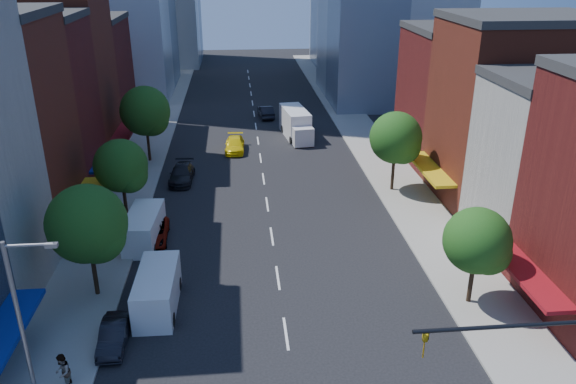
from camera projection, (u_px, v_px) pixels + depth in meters
name	position (u px, v px, depth m)	size (l,w,h in m)	color
sidewalk_left	(146.00, 149.00, 61.96)	(5.00, 120.00, 0.15)	gray
sidewalk_right	(368.00, 142.00, 64.11)	(5.00, 120.00, 0.15)	gray
bldg_left_3	(19.00, 111.00, 48.24)	(12.00, 8.00, 15.00)	#531514
bldg_left_4	(47.00, 79.00, 55.64)	(12.00, 9.00, 17.00)	maroon
bldg_left_5	(74.00, 79.00, 65.13)	(12.00, 10.00, 13.00)	#531514
bldg_right_1	(570.00, 168.00, 39.61)	(12.00, 8.00, 12.00)	silver
bldg_right_2	(514.00, 114.00, 47.27)	(12.00, 10.00, 15.00)	maroon
bldg_right_3	(467.00, 98.00, 56.83)	(12.00, 10.00, 13.00)	#531514
streetlight	(25.00, 321.00, 24.24)	(2.25, 0.25, 9.00)	slate
tree_left_near	(90.00, 227.00, 33.53)	(4.80, 4.80, 7.30)	black
tree_left_mid	(123.00, 168.00, 43.75)	(4.20, 4.20, 6.65)	black
tree_left_far	(147.00, 113.00, 56.32)	(5.00, 5.00, 7.75)	black
tree_right_near	(480.00, 243.00, 33.03)	(4.00, 4.00, 6.20)	black
tree_right_far	(397.00, 140.00, 49.26)	(4.60, 4.60, 7.20)	black
parked_car_second	(114.00, 335.00, 30.76)	(1.37, 3.92, 1.29)	black
parked_car_third	(153.00, 233.00, 42.03)	(2.21, 4.79, 1.33)	#999999
parked_car_rear	(182.00, 174.00, 53.04)	(2.09, 5.15, 1.50)	black
cargo_van_near	(157.00, 292.00, 33.68)	(2.39, 5.69, 2.41)	white
cargo_van_far	(144.00, 229.00, 41.45)	(2.59, 5.72, 2.38)	white
taxi	(235.00, 145.00, 61.26)	(2.03, 4.99, 1.45)	yellow
traffic_car_oncoming	(266.00, 112.00, 73.87)	(1.65, 4.73, 1.56)	black
traffic_car_far	(294.00, 108.00, 75.76)	(1.78, 4.42, 1.50)	#999999
box_truck	(296.00, 124.00, 65.61)	(3.32, 8.30, 3.25)	silver
pedestrian_far	(63.00, 372.00, 27.31)	(0.96, 0.75, 1.97)	#999999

